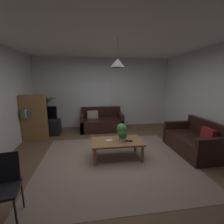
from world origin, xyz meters
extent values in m
cube|color=brown|center=(0.00, 0.00, -0.01)|extent=(5.15, 5.27, 0.02)
cube|color=gray|center=(0.00, -0.20, 0.00)|extent=(3.35, 2.90, 0.01)
cube|color=silver|center=(0.00, 2.66, 1.33)|extent=(5.27, 0.06, 2.66)
cube|color=silver|center=(2.60, 0.00, 1.33)|extent=(0.06, 5.27, 2.66)
cube|color=white|center=(0.00, 0.00, 2.67)|extent=(5.15, 5.27, 0.02)
cube|color=white|center=(-0.32, 2.63, 1.14)|extent=(1.17, 0.01, 1.18)
cube|color=black|center=(-0.13, 2.10, 0.21)|extent=(1.52, 0.87, 0.42)
cube|color=black|center=(-0.13, 2.47, 0.62)|extent=(1.52, 0.12, 0.40)
cube|color=black|center=(-0.83, 2.10, 0.32)|extent=(0.12, 0.87, 0.64)
cube|color=black|center=(0.57, 2.10, 0.32)|extent=(0.12, 0.87, 0.64)
cube|color=#B7AD9E|center=(-0.44, 2.29, 0.56)|extent=(0.40, 0.13, 0.28)
cube|color=black|center=(2.04, -0.02, 0.21)|extent=(0.87, 1.46, 0.42)
cube|color=black|center=(2.41, -0.02, 0.62)|extent=(0.12, 1.46, 0.40)
cube|color=black|center=(2.04, 0.65, 0.32)|extent=(0.87, 0.12, 0.64)
cube|color=black|center=(2.04, -0.69, 0.32)|extent=(0.87, 0.12, 0.64)
cube|color=maroon|center=(2.23, -0.27, 0.56)|extent=(0.15, 0.41, 0.28)
cube|color=olive|center=(0.07, -0.04, 0.41)|extent=(1.18, 0.66, 0.04)
cylinder|color=olive|center=(-0.46, -0.31, 0.19)|extent=(0.07, 0.07, 0.39)
cylinder|color=olive|center=(0.60, -0.31, 0.19)|extent=(0.07, 0.07, 0.39)
cylinder|color=olive|center=(-0.46, 0.23, 0.19)|extent=(0.07, 0.07, 0.39)
cylinder|color=olive|center=(0.60, 0.23, 0.19)|extent=(0.07, 0.07, 0.39)
cube|color=beige|center=(-0.12, -0.02, 0.44)|extent=(0.17, 0.15, 0.02)
cube|color=black|center=(0.34, -0.11, 0.44)|extent=(0.17, 0.10, 0.02)
cylinder|color=beige|center=(0.17, -0.07, 0.47)|extent=(0.18, 0.18, 0.08)
sphere|color=#3D7F3D|center=(0.20, -0.08, 0.58)|extent=(0.21, 0.21, 0.21)
sphere|color=#3D7F3D|center=(0.17, -0.10, 0.64)|extent=(0.20, 0.20, 0.20)
sphere|color=#3D7F3D|center=(0.17, -0.06, 0.73)|extent=(0.23, 0.23, 0.23)
cube|color=black|center=(-2.02, 1.88, 0.25)|extent=(0.90, 0.44, 0.50)
cube|color=black|center=(-2.02, 1.86, 0.76)|extent=(0.76, 0.05, 0.43)
cube|color=black|center=(-2.02, 1.84, 0.76)|extent=(0.72, 0.00, 0.39)
cube|color=black|center=(-2.02, 1.86, 0.52)|extent=(0.24, 0.16, 0.04)
cylinder|color=#B77051|center=(-2.06, 2.33, 0.15)|extent=(0.32, 0.32, 0.30)
cylinder|color=brown|center=(-2.06, 2.33, 0.70)|extent=(0.05, 0.05, 0.79)
cone|color=#2D6B33|center=(-1.89, 2.35, 1.16)|extent=(0.39, 0.15, 0.23)
cone|color=#2D6B33|center=(-1.98, 2.48, 1.17)|extent=(0.23, 0.37, 0.28)
cone|color=#2D6B33|center=(-2.19, 2.52, 1.21)|extent=(0.31, 0.46, 0.38)
cone|color=#2D6B33|center=(-2.29, 2.33, 1.18)|extent=(0.49, 0.10, 0.27)
cone|color=#2D6B33|center=(-2.16, 2.13, 1.23)|extent=(0.26, 0.48, 0.39)
cone|color=#2D6B33|center=(-2.00, 2.16, 1.19)|extent=(0.20, 0.41, 0.32)
cube|color=olive|center=(-2.20, 1.39, 0.70)|extent=(0.70, 0.22, 1.40)
cube|color=#387247|center=(-2.48, 1.27, 0.89)|extent=(0.05, 0.16, 0.24)
cube|color=#99663F|center=(-2.44, 1.27, 0.87)|extent=(0.03, 0.16, 0.20)
cube|color=#387247|center=(-2.40, 1.27, 0.87)|extent=(0.03, 0.16, 0.20)
cube|color=beige|center=(-2.36, 1.27, 0.88)|extent=(0.04, 0.16, 0.22)
cube|color=#2D4C8C|center=(-2.31, 1.27, 0.87)|extent=(0.04, 0.16, 0.21)
cube|color=black|center=(-1.66, -1.48, 0.45)|extent=(0.46, 0.46, 0.03)
cube|color=black|center=(-1.69, -1.30, 0.67)|extent=(0.37, 0.14, 0.40)
cylinder|color=black|center=(-1.46, -1.62, 0.23)|extent=(0.02, 0.02, 0.45)
cylinder|color=black|center=(-1.52, -1.29, 0.23)|extent=(0.02, 0.02, 0.45)
cylinder|color=black|center=(0.07, -0.04, 2.46)|extent=(0.01, 0.01, 0.40)
cone|color=#4C4742|center=(0.07, -0.04, 2.17)|extent=(0.33, 0.33, 0.18)
camera|label=1|loc=(-0.52, -3.32, 1.81)|focal=24.34mm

